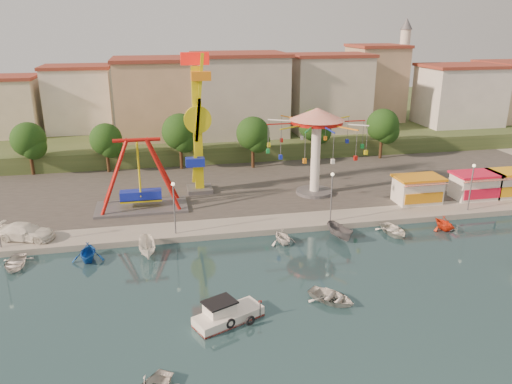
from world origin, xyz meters
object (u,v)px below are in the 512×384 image
object	(u,v)px
van	(25,232)
kamikaze_tower	(198,127)
cabin_motorboat	(227,315)
pirate_ship_ride	(139,176)
rowboat_a	(332,297)
wave_swinger	(317,132)

from	to	relation	value
van	kamikaze_tower	bearing A→B (deg)	-40.55
cabin_motorboat	pirate_ship_ride	bearing A→B (deg)	80.82
rowboat_a	van	xyz separation A→B (m)	(-25.18, 15.60, 1.00)
wave_swinger	rowboat_a	bearing A→B (deg)	-104.58
pirate_ship_ride	kamikaze_tower	xyz separation A→B (m)	(6.97, 4.41, 4.21)
wave_swinger	cabin_motorboat	world-z (taller)	wave_swinger
wave_swinger	van	distance (m)	32.72
kamikaze_tower	rowboat_a	bearing A→B (deg)	-74.14
pirate_ship_ride	rowboat_a	distance (m)	26.56
kamikaze_tower	cabin_motorboat	world-z (taller)	kamikaze_tower
kamikaze_tower	rowboat_a	distance (m)	28.58
kamikaze_tower	van	distance (m)	21.92
cabin_motorboat	wave_swinger	bearing A→B (deg)	35.01
cabin_motorboat	van	size ratio (longest dim) A/B	0.99
pirate_ship_ride	cabin_motorboat	bearing A→B (deg)	-74.91
kamikaze_tower	rowboat_a	xyz separation A→B (m)	(7.48, -26.33, -8.22)
kamikaze_tower	rowboat_a	world-z (taller)	kamikaze_tower
cabin_motorboat	van	xyz separation A→B (m)	(-16.92, 16.60, 0.92)
cabin_motorboat	rowboat_a	bearing A→B (deg)	-17.37
wave_swinger	rowboat_a	xyz separation A→B (m)	(-5.97, -22.95, -7.81)
kamikaze_tower	cabin_motorboat	bearing A→B (deg)	-91.64
van	wave_swinger	bearing A→B (deg)	-58.51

